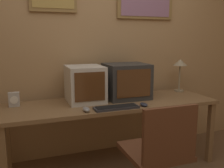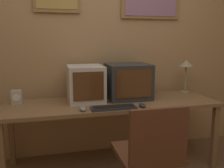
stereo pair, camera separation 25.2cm
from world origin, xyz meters
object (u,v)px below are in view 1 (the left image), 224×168
Objects in this scene: mouse_near_keyboard at (144,104)px; office_chair at (157,163)px; mouse_far_corner at (86,109)px; keyboard_main at (116,107)px; desk_lamp at (180,66)px; desk_clock at (14,99)px; monitor_right at (126,81)px; monitor_left at (85,84)px.

mouse_near_keyboard is 0.12× the size of office_chair.
mouse_far_corner is (-0.56, 0.02, 0.00)m from mouse_near_keyboard.
keyboard_main is 1.07× the size of desk_lamp.
desk_lamp is (1.89, 0.05, 0.25)m from desk_clock.
monitor_right reaches higher than desk_clock.
desk_lamp reaches higher than monitor_left.
monitor_left is 0.46m from monitor_right.
monitor_left is 0.97× the size of keyboard_main.
desk_lamp is at bearing 48.81° from office_chair.
desk_clock is 0.35× the size of desk_lamp.
monitor_left is 0.45m from keyboard_main.
keyboard_main is at bearing 106.31° from office_chair.
mouse_far_corner is 0.76m from office_chair.
office_chair is (0.43, -0.52, -0.34)m from mouse_far_corner.
mouse_far_corner is at bearing -33.31° from desk_clock.
monitor_right reaches higher than keyboard_main.
monitor_right is 1.15× the size of desk_lamp.
keyboard_main is at bearing -124.76° from monitor_right.
monitor_right is 0.76m from desk_lamp.
monitor_left reaches higher than desk_clock.
office_chair is (-0.13, -0.51, -0.33)m from mouse_near_keyboard.
monitor_right is at bearing -2.14° from desk_clock.
office_chair reaches higher than mouse_near_keyboard.
keyboard_main is (0.20, -0.37, -0.17)m from monitor_left.
mouse_far_corner is at bearing 177.66° from keyboard_main.
monitor_right reaches higher than mouse_near_keyboard.
monitor_left reaches higher than keyboard_main.
mouse_near_keyboard is (0.03, -0.37, -0.17)m from monitor_right.
desk_lamp is (0.75, 0.10, 0.13)m from monitor_right.
desk_clock is at bearing 138.48° from office_chair.
desk_lamp reaches higher than office_chair.
desk_clock is at bearing 160.50° from mouse_near_keyboard.
keyboard_main is 3.05× the size of desk_clock.
desk_clock reaches higher than keyboard_main.
keyboard_main is at bearing 179.08° from mouse_near_keyboard.
monitor_left is 1.07m from office_chair.
desk_clock is (-0.89, 0.41, 0.06)m from keyboard_main.
monitor_right is 1.15m from desk_clock.
monitor_right is at bearing 33.42° from mouse_far_corner.
monitor_right is at bearing 55.24° from keyboard_main.
mouse_near_keyboard reaches higher than keyboard_main.
office_chair is at bearing -68.04° from monitor_left.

